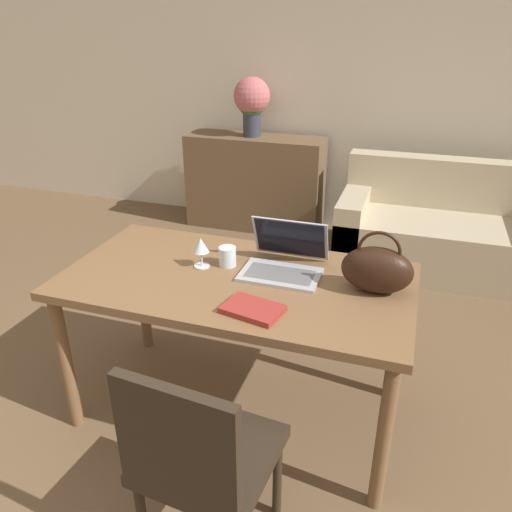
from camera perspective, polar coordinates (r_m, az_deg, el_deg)
name	(u,v)px	position (r m, az deg, el deg)	size (l,w,h in m)	color
ground_plane	(165,496)	(2.38, -10.34, -25.33)	(14.00, 14.00, 0.00)	brown
wall_back	(331,79)	(4.68, 8.56, 19.42)	(10.00, 0.06, 2.70)	beige
dining_table	(237,293)	(2.30, -2.20, -4.28)	(1.58, 0.82, 0.77)	brown
chair	(200,457)	(1.81, -6.47, -21.84)	(0.48, 0.48, 0.89)	#2D2319
couch	(441,233)	(4.24, 20.39, 2.51)	(1.59, 0.82, 0.82)	#C1B293
sideboard	(255,183)	(4.73, -0.10, 8.38)	(1.26, 0.40, 0.87)	brown
laptop	(285,257)	(2.31, 3.34, -0.14)	(0.36, 0.33, 0.23)	#ADADB2
drinking_glass	(227,256)	(2.35, -3.28, -0.04)	(0.08, 0.08, 0.09)	silver
wine_glass	(201,247)	(2.32, -6.31, 1.04)	(0.07, 0.07, 0.14)	silver
handbag	(377,269)	(2.16, 13.67, -1.48)	(0.30, 0.16, 0.28)	black
flower_vase	(252,101)	(4.57, -0.48, 17.31)	(0.32, 0.32, 0.51)	#333847
book	(252,309)	(2.00, -0.40, -6.09)	(0.26, 0.20, 0.02)	maroon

